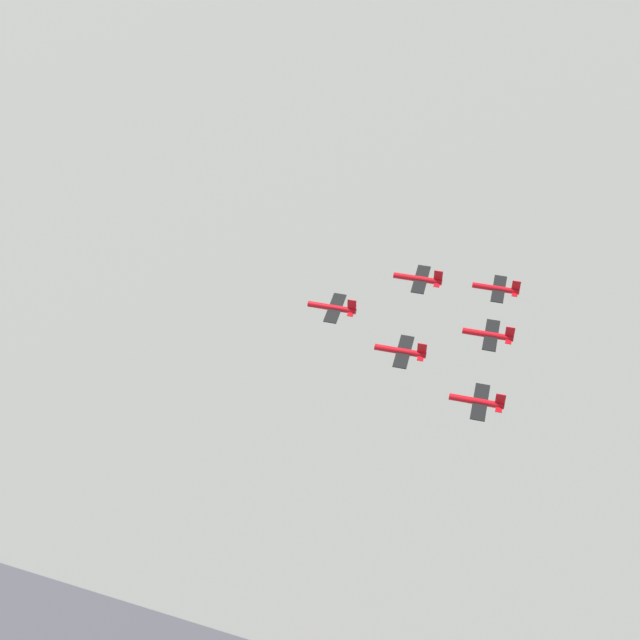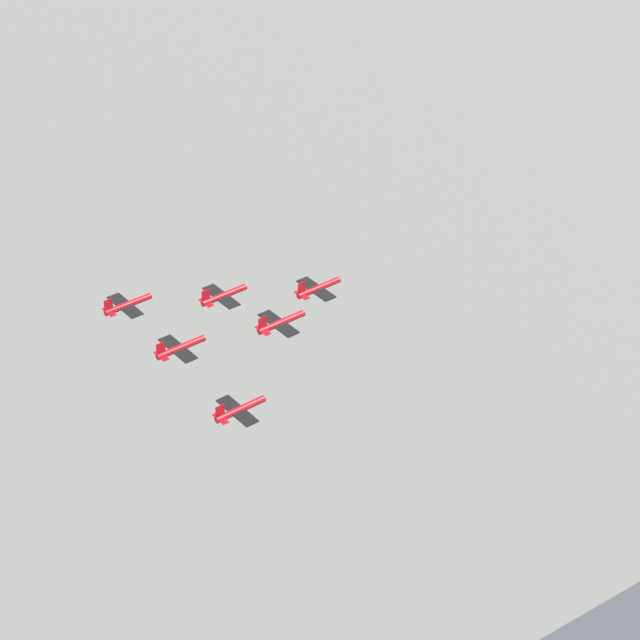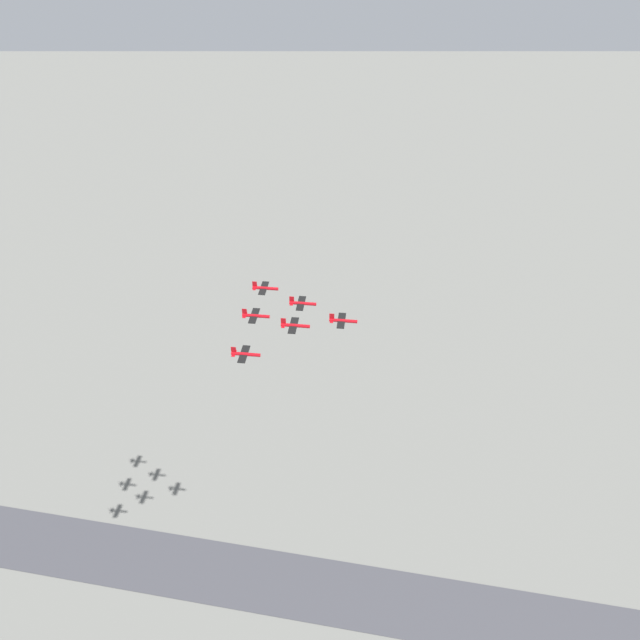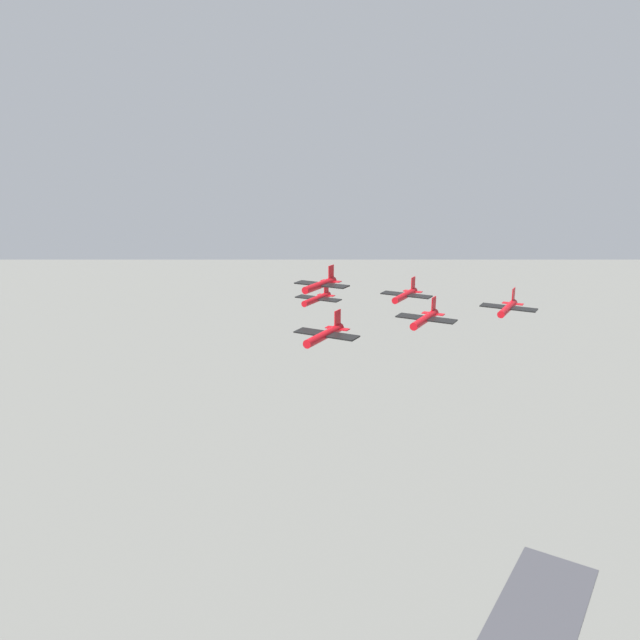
% 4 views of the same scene
% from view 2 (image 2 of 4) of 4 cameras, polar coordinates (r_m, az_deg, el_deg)
% --- Properties ---
extents(jet_0, '(8.01, 7.64, 2.67)m').
position_cam_2_polar(jet_0, '(191.31, -0.13, 1.46)').
color(jet_0, '#B20C14').
extents(jet_1, '(8.01, 7.64, 2.67)m').
position_cam_2_polar(jet_1, '(190.36, -4.49, 1.11)').
color(jet_1, '#B20C14').
extents(jet_2, '(8.01, 7.64, 2.67)m').
position_cam_2_polar(jet_2, '(178.56, -1.86, -0.13)').
color(jet_2, '#B20C14').
extents(jet_3, '(8.01, 7.64, 2.67)m').
position_cam_2_polar(jet_3, '(190.68, -8.85, 0.69)').
color(jet_3, '#B20C14').
extents(jet_4, '(8.01, 7.64, 2.67)m').
position_cam_2_polar(jet_4, '(179.79, -6.47, -1.28)').
color(jet_4, '#B20C14').
extents(jet_5, '(8.01, 7.64, 2.67)m').
position_cam_2_polar(jet_5, '(170.93, -3.75, -4.13)').
color(jet_5, '#B20C14').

